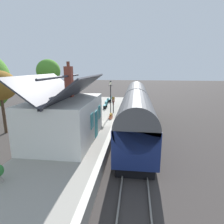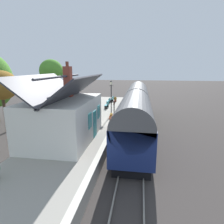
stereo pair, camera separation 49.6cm
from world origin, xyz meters
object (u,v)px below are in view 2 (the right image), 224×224
lamp_post_platform (111,92)px  tree_behind_building (51,71)px  tree_far_left (1,86)px  train (136,109)px  planter_bench_left (87,112)px  station_building (64,118)px  planter_edge_far (115,99)px  bench_near_building (112,99)px  station_sign_board (114,103)px  bench_mid_platform (107,105)px  planter_bench_right (111,116)px  planter_edge_near (91,109)px  bench_by_lamp (94,115)px  bench_platform_end (109,101)px

lamp_post_platform → tree_behind_building: size_ratio=0.51×
lamp_post_platform → tree_far_left: bearing=115.1°
train → planter_bench_left: train is taller
station_building → planter_edge_far: 17.04m
planter_edge_far → tree_behind_building: (2.64, 11.97, 4.35)m
tree_behind_building → bench_near_building: bearing=-104.0°
station_building → tree_far_left: bearing=66.8°
station_building → station_sign_board: size_ratio=4.67×
train → bench_near_building: 11.50m
station_building → bench_mid_platform: 11.77m
train → station_sign_board: bearing=41.8°
planter_bench_left → bench_mid_platform: bearing=-16.9°
station_building → lamp_post_platform: station_building is taller
train → tree_behind_building: bearing=48.9°
planter_bench_right → train: bearing=-102.7°
planter_bench_right → planter_edge_near: bearing=54.6°
station_building → bench_near_building: station_building is taller
bench_near_building → lamp_post_platform: lamp_post_platform is taller
planter_edge_far → train: bearing=-161.6°
planter_bench_right → tree_far_left: tree_far_left is taller
station_building → planter_edge_far: size_ratio=9.16×
station_sign_board → bench_by_lamp: bearing=151.4°
planter_edge_far → bench_by_lamp: bearing=176.1°
planter_bench_left → planter_edge_near: size_ratio=1.05×
bench_near_building → planter_bench_left: bearing=171.9°
planter_bench_left → planter_edge_far: bearing=-10.5°
bench_platform_end → planter_edge_near: 6.24m
bench_near_building → tree_behind_building: 12.61m
tree_behind_building → tree_far_left: 16.64m
planter_edge_near → planter_bench_right: 3.41m
bench_by_lamp → lamp_post_platform: lamp_post_platform is taller
train → bench_platform_end: bearing=26.4°
bench_near_building → planter_bench_right: (-10.11, -1.41, -0.20)m
tree_far_left → bench_by_lamp: bearing=-72.3°
planter_edge_far → tree_far_left: (-13.72, 9.11, 3.30)m
bench_by_lamp → tree_far_left: size_ratio=0.23×
planter_edge_far → tree_far_left: bearing=146.4°
tree_behind_building → tree_far_left: bearing=-170.1°
station_sign_board → station_building: bearing=163.9°
bench_platform_end → bench_near_building: (2.00, -0.23, 0.00)m
station_building → planter_bench_left: (6.89, 0.20, -1.21)m
station_building → bench_near_building: size_ratio=5.22×
station_building → bench_platform_end: (14.67, -0.96, -1.21)m
planter_bench_left → lamp_post_platform: bearing=-70.3°
planter_edge_near → planter_bench_right: size_ratio=0.89×
planter_edge_far → planter_edge_near: size_ratio=0.92×
bench_platform_end → station_sign_board: bearing=-164.0°
bench_mid_platform → bench_near_building: (5.04, 0.04, 0.00)m
lamp_post_platform → tree_far_left: size_ratio=0.66×
bench_by_lamp → tree_far_left: (-2.67, 8.35, 3.24)m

